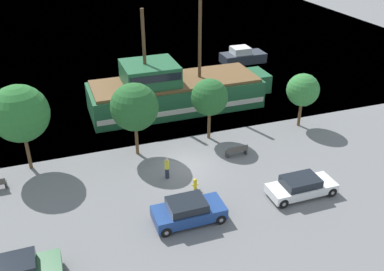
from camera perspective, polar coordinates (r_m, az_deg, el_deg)
ground_plane at (r=30.18m, az=-0.77°, el=-4.06°), size 160.00×160.00×0.00m
water_surface at (r=70.48m, az=-12.74°, el=14.55°), size 80.00×80.00×0.00m
pirate_ship at (r=38.15m, az=-2.44°, el=5.97°), size 16.43×5.36×10.11m
moored_boat_dockside at (r=50.58m, az=6.75°, el=10.45°), size 5.05×2.35×1.82m
parked_car_curb_front at (r=24.95m, az=-0.49°, el=-10.01°), size 4.15×1.95×1.44m
parked_car_curb_mid at (r=27.85m, az=14.35°, el=-6.59°), size 4.35×1.81×1.30m
fire_hydrant at (r=27.67m, az=0.42°, el=-6.41°), size 0.42×0.25×0.76m
bench_promenade_east at (r=31.27m, az=6.00°, el=-2.03°), size 1.60×0.45×0.85m
pedestrian_walking_near at (r=28.55m, az=-3.36°, el=-4.38°), size 0.32×0.32×1.53m
tree_row_east at (r=30.08m, az=-21.98°, el=2.74°), size 3.83×3.83×6.14m
tree_row_mideast at (r=30.13m, az=-7.69°, el=3.78°), size 3.41×3.41×5.48m
tree_row_midwest at (r=32.21m, az=2.35°, el=5.12°), size 2.80×2.80×4.88m
tree_row_west at (r=35.41m, az=14.57°, el=5.89°), size 2.63×2.63×4.48m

